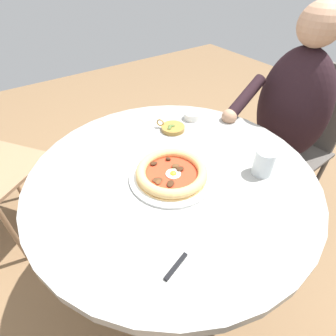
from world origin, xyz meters
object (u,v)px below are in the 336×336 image
(olive_pan, at_px, (172,128))
(cafe_chair_diner, at_px, (296,133))
(ramekin_capers, at_px, (192,115))
(pizza_on_plate, at_px, (172,173))
(steak_knife, at_px, (183,258))
(diner_person, at_px, (279,143))
(dining_table, at_px, (172,197))
(fork_utensil, at_px, (122,139))
(water_glass, at_px, (264,163))

(olive_pan, relative_size, cafe_chair_diner, 0.13)
(ramekin_capers, bearing_deg, pizza_on_plate, 40.98)
(steak_knife, relative_size, diner_person, 0.17)
(dining_table, distance_m, olive_pan, 0.32)
(diner_person, bearing_deg, dining_table, 2.60)
(olive_pan, bearing_deg, fork_utensil, -16.33)
(dining_table, relative_size, pizza_on_plate, 3.45)
(dining_table, relative_size, steak_knife, 4.95)
(water_glass, distance_m, ramekin_capers, 0.44)
(steak_knife, distance_m, fork_utensil, 0.60)
(dining_table, xyz_separation_m, ramekin_capers, (-0.30, -0.25, 0.15))
(pizza_on_plate, bearing_deg, fork_utensil, -84.25)
(dining_table, relative_size, fork_utensil, 6.71)
(ramekin_capers, bearing_deg, fork_utensil, -6.09)
(olive_pan, relative_size, fork_utensil, 0.75)
(olive_pan, xyz_separation_m, diner_person, (-0.57, 0.19, -0.20))
(steak_knife, bearing_deg, dining_table, -121.00)
(fork_utensil, bearing_deg, dining_table, 99.23)
(dining_table, distance_m, ramekin_capers, 0.42)
(dining_table, distance_m, water_glass, 0.36)
(steak_knife, distance_m, diner_person, 0.99)
(olive_pan, bearing_deg, ramekin_capers, -168.98)
(steak_knife, height_order, olive_pan, olive_pan)
(cafe_chair_diner, bearing_deg, olive_pan, -14.71)
(fork_utensil, bearing_deg, steak_knife, 77.63)
(water_glass, height_order, ramekin_capers, water_glass)
(dining_table, bearing_deg, steak_knife, 59.00)
(steak_knife, bearing_deg, water_glass, -166.26)
(fork_utensil, bearing_deg, ramekin_capers, 173.91)
(water_glass, distance_m, fork_utensil, 0.57)
(pizza_on_plate, height_order, steak_knife, pizza_on_plate)
(fork_utensil, bearing_deg, diner_person, 161.92)
(water_glass, bearing_deg, steak_knife, 13.74)
(fork_utensil, bearing_deg, olive_pan, 163.67)
(ramekin_capers, height_order, cafe_chair_diner, cafe_chair_diner)
(steak_knife, bearing_deg, olive_pan, -123.37)
(pizza_on_plate, relative_size, steak_knife, 1.43)
(pizza_on_plate, relative_size, ramekin_capers, 3.98)
(diner_person, xyz_separation_m, cafe_chair_diner, (-0.15, -0.00, 0.01))
(pizza_on_plate, height_order, cafe_chair_diner, cafe_chair_diner)
(ramekin_capers, bearing_deg, dining_table, 40.30)
(steak_knife, bearing_deg, pizza_on_plate, -120.38)
(ramekin_capers, distance_m, cafe_chair_diner, 0.66)
(cafe_chair_diner, bearing_deg, dining_table, 2.47)
(ramekin_capers, bearing_deg, diner_person, 153.47)
(water_glass, height_order, fork_utensil, water_glass)
(dining_table, bearing_deg, diner_person, -177.40)
(diner_person, bearing_deg, water_glass, 24.44)
(pizza_on_plate, height_order, water_glass, water_glass)
(pizza_on_plate, bearing_deg, cafe_chair_diner, -176.31)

